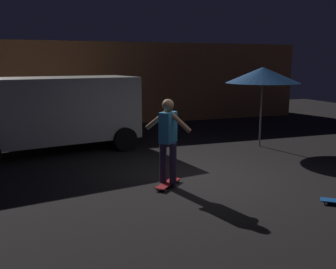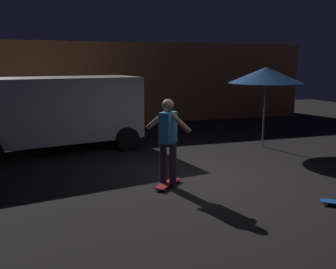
# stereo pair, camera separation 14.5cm
# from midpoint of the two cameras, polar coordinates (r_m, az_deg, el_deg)

# --- Properties ---
(ground_plane) EXTENTS (28.00, 28.00, 0.00)m
(ground_plane) POSITION_cam_midpoint_polar(r_m,az_deg,el_deg) (7.95, 5.08, -6.84)
(ground_plane) COLOR black
(low_building) EXTENTS (12.94, 3.14, 3.22)m
(low_building) POSITION_cam_midpoint_polar(r_m,az_deg,el_deg) (16.78, -3.53, 8.13)
(low_building) COLOR #C67A47
(low_building) RESTS_ON ground_plane
(parked_van) EXTENTS (4.87, 2.94, 2.03)m
(parked_van) POSITION_cam_midpoint_polar(r_m,az_deg,el_deg) (10.70, -17.92, 3.63)
(parked_van) COLOR silver
(parked_van) RESTS_ON ground_plane
(patio_umbrella) EXTENTS (2.10, 2.10, 2.30)m
(patio_umbrella) POSITION_cam_midpoint_polar(r_m,az_deg,el_deg) (11.05, 13.90, 8.80)
(patio_umbrella) COLOR slate
(patio_umbrella) RESTS_ON ground_plane
(skateboard_ridden) EXTENTS (0.70, 0.68, 0.07)m
(skateboard_ridden) POSITION_cam_midpoint_polar(r_m,az_deg,el_deg) (7.48, -0.56, -7.50)
(skateboard_ridden) COLOR #AD1E23
(skateboard_ridden) RESTS_ON ground_plane
(skater) EXTENTS (0.75, 0.77, 1.67)m
(skater) POSITION_cam_midpoint_polar(r_m,az_deg,el_deg) (7.23, -0.58, -0.10)
(skater) COLOR #382D4C
(skater) RESTS_ON skateboard_ridden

